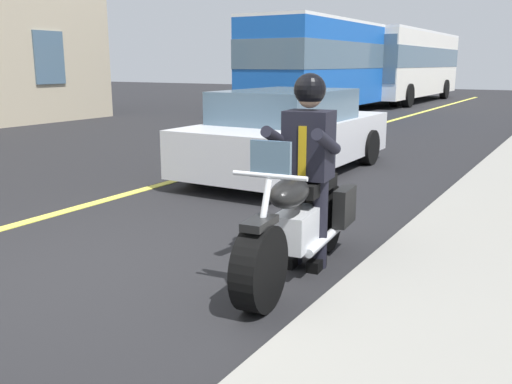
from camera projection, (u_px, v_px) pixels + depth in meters
The scene contains 6 objects.
ground_plane at pixel (100, 275), 4.92m from camera, with size 80.00×80.00×0.00m, color black.
motorcycle_main at pixel (300, 224), 4.89m from camera, with size 2.22×0.74×1.26m.
rider_main at pixel (308, 154), 4.93m from camera, with size 0.66×0.60×1.74m.
bus_near at pixel (338, 62), 21.38m from camera, with size 11.05×2.70×3.30m.
bus_far at pixel (406, 62), 27.01m from camera, with size 11.05×2.70×3.30m.
car_silver at pixel (290, 133), 9.35m from camera, with size 4.60×1.92×1.40m.
Camera 1 is at (3.28, 3.55, 1.82)m, focal length 39.32 mm.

